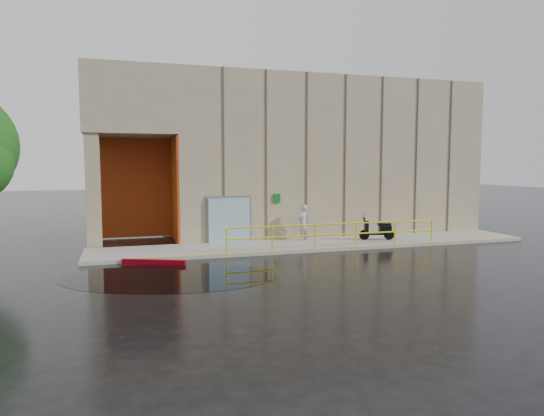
# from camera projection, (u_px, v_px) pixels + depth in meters

# --- Properties ---
(ground) EXTENTS (120.00, 120.00, 0.00)m
(ground) POSITION_uv_depth(u_px,v_px,m) (260.00, 273.00, 16.45)
(ground) COLOR black
(ground) RESTS_ON ground
(sidewalk) EXTENTS (20.00, 3.00, 0.15)m
(sidewalk) POSITION_uv_depth(u_px,v_px,m) (318.00, 244.00, 21.91)
(sidewalk) COLOR gray
(sidewalk) RESTS_ON ground
(building) EXTENTS (20.00, 10.17, 8.00)m
(building) POSITION_uv_depth(u_px,v_px,m) (293.00, 155.00, 28.03)
(building) COLOR gray
(building) RESTS_ON ground
(guardrail) EXTENTS (9.56, 0.06, 1.03)m
(guardrail) POSITION_uv_depth(u_px,v_px,m) (336.00, 235.00, 20.64)
(guardrail) COLOR yellow
(guardrail) RESTS_ON sidewalk
(person) EXTENTS (0.73, 0.67, 1.66)m
(person) POSITION_uv_depth(u_px,v_px,m) (303.00, 222.00, 22.55)
(person) COLOR #A2A2A6
(person) RESTS_ON sidewalk
(scooter) EXTENTS (1.68, 0.95, 1.26)m
(scooter) POSITION_uv_depth(u_px,v_px,m) (377.00, 224.00, 22.65)
(scooter) COLOR black
(scooter) RESTS_ON sidewalk
(red_curb) EXTENTS (2.27, 1.14, 0.18)m
(red_curb) POSITION_uv_depth(u_px,v_px,m) (154.00, 262.00, 17.83)
(red_curb) COLOR #7C000B
(red_curb) RESTS_ON ground
(puddle) EXTENTS (7.97, 6.03, 0.01)m
(puddle) POSITION_uv_depth(u_px,v_px,m) (169.00, 277.00, 15.87)
(puddle) COLOR black
(puddle) RESTS_ON ground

